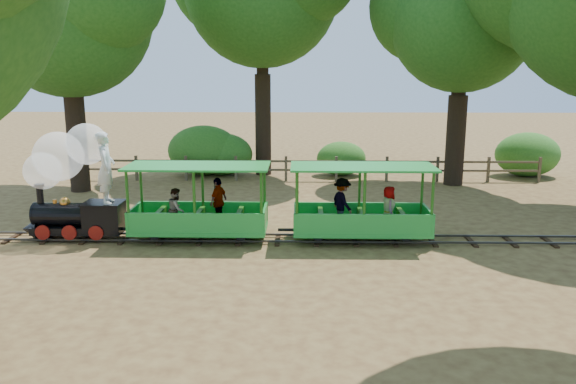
{
  "coord_description": "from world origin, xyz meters",
  "views": [
    {
      "loc": [
        -0.4,
        -13.99,
        4.36
      ],
      "look_at": [
        -0.74,
        0.5,
        1.19
      ],
      "focal_mm": 35.0,
      "sensor_mm": 36.0,
      "label": 1
    }
  ],
  "objects_px": {
    "carriage_rear": "(360,211)",
    "locomotive": "(70,173)",
    "carriage_front": "(200,211)",
    "fence": "(311,167)"
  },
  "relations": [
    {
      "from": "locomotive",
      "to": "carriage_rear",
      "type": "xyz_separation_m",
      "value": [
        7.47,
        -0.03,
        -0.94
      ]
    },
    {
      "from": "locomotive",
      "to": "carriage_front",
      "type": "xyz_separation_m",
      "value": [
        3.34,
        -0.08,
        -0.96
      ]
    },
    {
      "from": "carriage_front",
      "to": "fence",
      "type": "bearing_deg",
      "value": 69.38
    },
    {
      "from": "carriage_front",
      "to": "fence",
      "type": "height_order",
      "value": "carriage_front"
    },
    {
      "from": "carriage_rear",
      "to": "fence",
      "type": "bearing_deg",
      "value": 97.96
    },
    {
      "from": "locomotive",
      "to": "fence",
      "type": "height_order",
      "value": "locomotive"
    },
    {
      "from": "carriage_front",
      "to": "fence",
      "type": "xyz_separation_m",
      "value": [
        3.02,
        8.02,
        -0.21
      ]
    },
    {
      "from": "carriage_front",
      "to": "locomotive",
      "type": "bearing_deg",
      "value": 178.6
    },
    {
      "from": "locomotive",
      "to": "carriage_rear",
      "type": "height_order",
      "value": "locomotive"
    },
    {
      "from": "carriage_rear",
      "to": "locomotive",
      "type": "bearing_deg",
      "value": 179.77
    }
  ]
}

